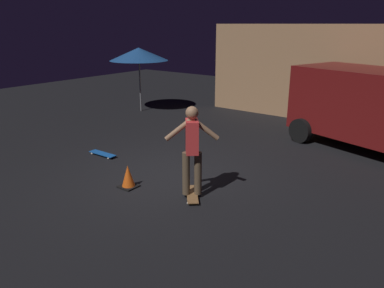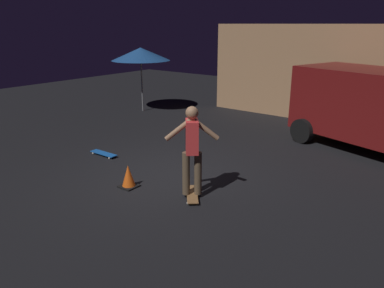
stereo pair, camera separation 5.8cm
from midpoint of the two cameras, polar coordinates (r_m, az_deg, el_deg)
name	(u,v)px [view 1 (the left image)]	position (r m, az deg, el deg)	size (l,w,h in m)	color
ground_plane	(166,176)	(8.06, -4.24, -4.90)	(28.00, 28.00, 0.00)	black
low_building	(354,70)	(14.53, 23.38, 10.28)	(9.09, 3.91, 3.11)	#AD7F56
patio_umbrella	(139,54)	(13.88, -8.24, 13.40)	(2.10, 2.10, 2.30)	slate
skateboard_ridden	(192,194)	(7.09, -0.24, -7.68)	(0.66, 0.72, 0.07)	olive
skateboard_spare	(103,154)	(9.48, -13.63, -1.46)	(0.78, 0.23, 0.07)	#1959B2
skater	(192,145)	(6.72, -0.25, -0.11)	(0.81, 0.70, 1.67)	brown
traffic_cone	(128,177)	(7.55, -9.93, -5.01)	(0.34, 0.34, 0.46)	black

